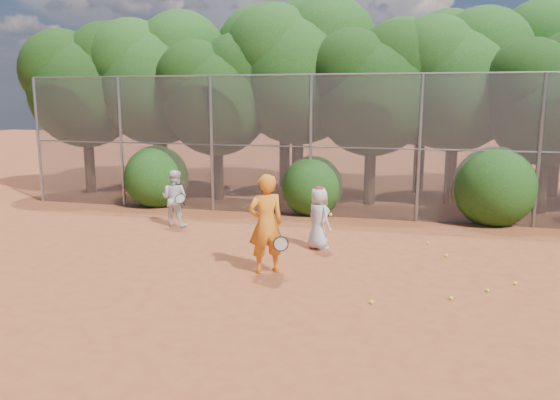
# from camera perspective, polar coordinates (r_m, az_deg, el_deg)

# --- Properties ---
(ground) EXTENTS (80.00, 80.00, 0.00)m
(ground) POSITION_cam_1_polar(r_m,az_deg,el_deg) (10.03, 2.01, -9.05)
(ground) COLOR brown
(ground) RESTS_ON ground
(fence_back) EXTENTS (20.05, 0.09, 4.03)m
(fence_back) POSITION_cam_1_polar(r_m,az_deg,el_deg) (15.43, 6.44, 5.67)
(fence_back) COLOR gray
(fence_back) RESTS_ON ground
(tree_0) EXTENTS (4.38, 3.81, 6.00)m
(tree_0) POSITION_cam_1_polar(r_m,az_deg,el_deg) (20.72, -19.58, 11.61)
(tree_0) COLOR black
(tree_0) RESTS_ON ground
(tree_1) EXTENTS (4.64, 4.03, 6.35)m
(tree_1) POSITION_cam_1_polar(r_m,az_deg,el_deg) (19.90, -12.65, 12.69)
(tree_1) COLOR black
(tree_1) RESTS_ON ground
(tree_2) EXTENTS (3.99, 3.47, 5.47)m
(tree_2) POSITION_cam_1_polar(r_m,az_deg,el_deg) (18.24, -6.47, 11.26)
(tree_2) COLOR black
(tree_2) RESTS_ON ground
(tree_3) EXTENTS (4.89, 4.26, 6.70)m
(tree_3) POSITION_cam_1_polar(r_m,az_deg,el_deg) (18.52, 2.13, 13.82)
(tree_3) COLOR black
(tree_3) RESTS_ON ground
(tree_4) EXTENTS (4.19, 3.64, 5.73)m
(tree_4) POSITION_cam_1_polar(r_m,az_deg,el_deg) (17.52, 9.83, 11.76)
(tree_4) COLOR black
(tree_4) RESTS_ON ground
(tree_5) EXTENTS (4.51, 3.92, 6.17)m
(tree_5) POSITION_cam_1_polar(r_m,az_deg,el_deg) (18.30, 18.09, 12.26)
(tree_5) COLOR black
(tree_5) RESTS_ON ground
(tree_6) EXTENTS (3.86, 3.36, 5.29)m
(tree_6) POSITION_cam_1_polar(r_m,az_deg,el_deg) (17.62, 26.41, 9.87)
(tree_6) COLOR black
(tree_6) RESTS_ON ground
(tree_9) EXTENTS (4.83, 4.20, 6.62)m
(tree_9) POSITION_cam_1_polar(r_m,az_deg,el_deg) (22.41, -12.28, 12.90)
(tree_9) COLOR black
(tree_9) RESTS_ON ground
(tree_10) EXTENTS (5.15, 4.48, 7.06)m
(tree_10) POSITION_cam_1_polar(r_m,az_deg,el_deg) (20.90, 0.71, 14.11)
(tree_10) COLOR black
(tree_10) RESTS_ON ground
(tree_11) EXTENTS (4.64, 4.03, 6.35)m
(tree_11) POSITION_cam_1_polar(r_m,az_deg,el_deg) (19.88, 14.89, 12.59)
(tree_11) COLOR black
(tree_11) RESTS_ON ground
(bush_0) EXTENTS (2.00, 2.00, 2.00)m
(bush_0) POSITION_cam_1_polar(r_m,az_deg,el_deg) (17.63, -12.79, 2.65)
(bush_0) COLOR #184010
(bush_0) RESTS_ON ground
(bush_1) EXTENTS (1.80, 1.80, 1.80)m
(bush_1) POSITION_cam_1_polar(r_m,az_deg,el_deg) (16.00, 3.38, 1.74)
(bush_1) COLOR #184010
(bush_1) RESTS_ON ground
(bush_2) EXTENTS (2.20, 2.20, 2.20)m
(bush_2) POSITION_cam_1_polar(r_m,az_deg,el_deg) (15.82, 21.47, 1.64)
(bush_2) COLOR #184010
(bush_2) RESTS_ON ground
(player_yellow) EXTENTS (0.92, 0.78, 1.95)m
(player_yellow) POSITION_cam_1_polar(r_m,az_deg,el_deg) (10.56, -1.48, -2.51)
(player_yellow) COLOR orange
(player_yellow) RESTS_ON ground
(player_teen) EXTENTS (0.81, 0.80, 1.44)m
(player_teen) POSITION_cam_1_polar(r_m,az_deg,el_deg) (12.30, 4.08, -1.87)
(player_teen) COLOR silver
(player_teen) RESTS_ON ground
(player_white) EXTENTS (0.84, 0.72, 1.50)m
(player_white) POSITION_cam_1_polar(r_m,az_deg,el_deg) (14.73, -10.96, 0.19)
(player_white) COLOR white
(player_white) RESTS_ON ground
(ball_0) EXTENTS (0.07, 0.07, 0.07)m
(ball_0) POSITION_cam_1_polar(r_m,az_deg,el_deg) (10.41, 20.86, -8.81)
(ball_0) COLOR yellow
(ball_0) RESTS_ON ground
(ball_1) EXTENTS (0.07, 0.07, 0.07)m
(ball_1) POSITION_cam_1_polar(r_m,az_deg,el_deg) (13.21, 15.20, -4.38)
(ball_1) COLOR yellow
(ball_1) RESTS_ON ground
(ball_2) EXTENTS (0.07, 0.07, 0.07)m
(ball_2) POSITION_cam_1_polar(r_m,az_deg,el_deg) (9.83, 17.44, -9.75)
(ball_2) COLOR yellow
(ball_2) RESTS_ON ground
(ball_3) EXTENTS (0.07, 0.07, 0.07)m
(ball_3) POSITION_cam_1_polar(r_m,az_deg,el_deg) (10.98, 23.38, -8.00)
(ball_3) COLOR yellow
(ball_3) RESTS_ON ground
(ball_4) EXTENTS (0.07, 0.07, 0.07)m
(ball_4) POSITION_cam_1_polar(r_m,az_deg,el_deg) (9.34, 9.56, -10.49)
(ball_4) COLOR yellow
(ball_4) RESTS_ON ground
(ball_5) EXTENTS (0.07, 0.07, 0.07)m
(ball_5) POSITION_cam_1_polar(r_m,az_deg,el_deg) (12.32, 16.97, -5.57)
(ball_5) COLOR yellow
(ball_5) RESTS_ON ground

